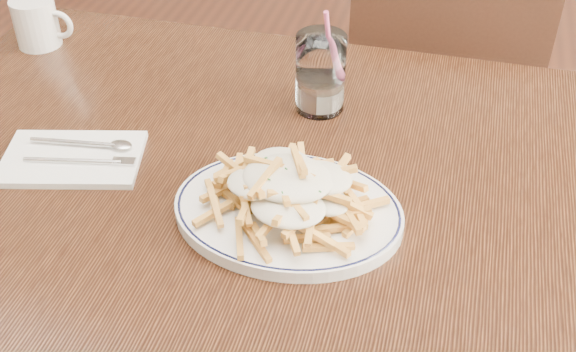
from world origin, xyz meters
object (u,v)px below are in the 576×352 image
(fries_plate, at_px, (288,211))
(water_glass, at_px, (320,78))
(chair_far, at_px, (436,108))
(loaded_fries, at_px, (288,185))
(table, at_px, (274,212))
(coffee_mug, at_px, (37,23))

(fries_plate, distance_m, water_glass, 0.27)
(chair_far, relative_size, fries_plate, 2.47)
(chair_far, xyz_separation_m, loaded_fries, (-0.16, -0.74, 0.32))
(fries_plate, height_order, loaded_fries, loaded_fries)
(table, relative_size, chair_far, 1.41)
(loaded_fries, bearing_deg, table, 116.66)
(fries_plate, height_order, water_glass, water_glass)
(table, xyz_separation_m, coffee_mug, (-0.51, 0.26, 0.12))
(table, distance_m, loaded_fries, 0.17)
(chair_far, height_order, fries_plate, chair_far)
(water_glass, xyz_separation_m, coffee_mug, (-0.54, 0.08, -0.01))
(water_glass, bearing_deg, loaded_fries, -86.19)
(table, height_order, fries_plate, fries_plate)
(loaded_fries, distance_m, coffee_mug, 0.66)
(water_glass, distance_m, coffee_mug, 0.54)
(table, bearing_deg, coffee_mug, 153.45)
(table, distance_m, chair_far, 0.70)
(table, distance_m, fries_plate, 0.14)
(coffee_mug, bearing_deg, water_glass, -8.18)
(table, xyz_separation_m, water_glass, (0.03, 0.18, 0.13))
(chair_far, xyz_separation_m, coffee_mug, (-0.71, -0.39, 0.31))
(loaded_fries, xyz_separation_m, water_glass, (-0.02, 0.27, -0.00))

